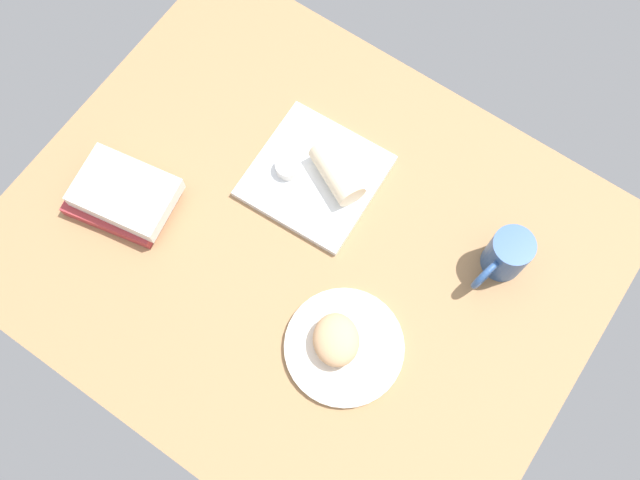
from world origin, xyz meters
The scene contains 8 objects.
dining_table centered at (0.00, 0.00, 2.00)cm, with size 110.00×90.00×4.00cm, color #9E754C.
round_plate centered at (-17.25, 12.03, 4.70)cm, with size 21.80×21.80×1.40cm, color silver.
scone_pastry centered at (-15.63, 12.34, 8.01)cm, with size 9.70×8.29×5.23cm, color tan.
square_plate centered at (6.25, -12.84, 4.80)cm, with size 23.73×23.73×1.60cm, color white.
sauce_cup centered at (11.15, -10.71, 6.89)cm, with size 5.00×5.00×2.41cm.
breakfast_wrap centered at (2.34, -14.54, 8.47)cm, with size 5.74×5.74×12.26cm, color beige.
book_stack centered at (33.64, 12.25, 7.09)cm, with size 21.93×17.48×6.20cm.
coffee_mug centered at (-32.59, -17.84, 9.29)cm, with size 7.80×13.11×10.37cm.
Camera 1 is at (-26.58, 33.36, 130.52)cm, focal length 39.20 mm.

